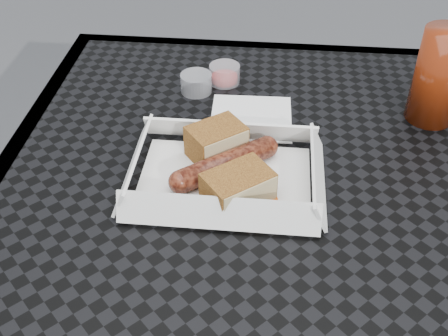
% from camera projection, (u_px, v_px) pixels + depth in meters
% --- Properties ---
extents(patio_table, '(0.80, 0.80, 0.74)m').
position_uv_depth(patio_table, '(287.00, 228.00, 0.77)').
color(patio_table, black).
rests_on(patio_table, ground).
extents(food_tray, '(0.22, 0.15, 0.00)m').
position_uv_depth(food_tray, '(225.00, 180.00, 0.73)').
color(food_tray, white).
rests_on(food_tray, patio_table).
extents(bratwurst, '(0.13, 0.11, 0.03)m').
position_uv_depth(bratwurst, '(225.00, 164.00, 0.73)').
color(bratwurst, maroon).
rests_on(bratwurst, food_tray).
extents(bread_near, '(0.09, 0.08, 0.05)m').
position_uv_depth(bread_near, '(216.00, 141.00, 0.75)').
color(bread_near, brown).
rests_on(bread_near, food_tray).
extents(bread_far, '(0.10, 0.09, 0.04)m').
position_uv_depth(bread_far, '(238.00, 187.00, 0.68)').
color(bread_far, brown).
rests_on(bread_far, food_tray).
extents(veg_garnish, '(0.03, 0.03, 0.00)m').
position_uv_depth(veg_garnish, '(266.00, 209.00, 0.68)').
color(veg_garnish, '#D75009').
rests_on(veg_garnish, food_tray).
extents(napkin, '(0.12, 0.12, 0.00)m').
position_uv_depth(napkin, '(251.00, 118.00, 0.84)').
color(napkin, white).
rests_on(napkin, patio_table).
extents(condiment_cup_sauce, '(0.05, 0.05, 0.03)m').
position_uv_depth(condiment_cup_sauce, '(225.00, 74.00, 0.91)').
color(condiment_cup_sauce, '#980E0B').
rests_on(condiment_cup_sauce, patio_table).
extents(condiment_cup_empty, '(0.05, 0.05, 0.03)m').
position_uv_depth(condiment_cup_empty, '(196.00, 83.00, 0.89)').
color(condiment_cup_empty, silver).
rests_on(condiment_cup_empty, patio_table).
extents(drink_glass, '(0.07, 0.07, 0.14)m').
position_uv_depth(drink_glass, '(439.00, 76.00, 0.80)').
color(drink_glass, '#601C08').
rests_on(drink_glass, patio_table).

